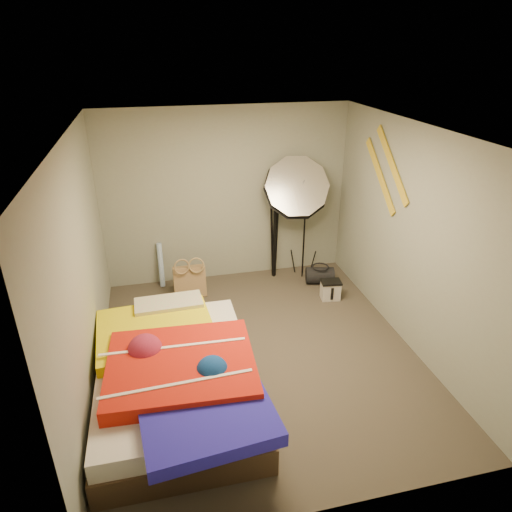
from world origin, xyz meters
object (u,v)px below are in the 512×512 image
object	(u,v)px
tote_bag	(190,282)
camera_case	(330,291)
wrapping_roll	(161,265)
photo_umbrella	(296,189)
duffel_bag	(320,275)
camera_tripod	(275,228)
bed	(177,376)

from	to	relation	value
tote_bag	camera_case	xyz separation A→B (m)	(1.88, -0.53, -0.09)
wrapping_roll	photo_umbrella	bearing A→B (deg)	-6.22
duffel_bag	wrapping_roll	bearing A→B (deg)	-178.88
camera_case	camera_tripod	bearing A→B (deg)	132.09
tote_bag	camera_case	size ratio (longest dim) A/B	1.74
camera_case	duffel_bag	size ratio (longest dim) A/B	0.63
photo_umbrella	wrapping_roll	bearing A→B (deg)	173.78
camera_tripod	camera_case	bearing A→B (deg)	-55.25
camera_case	photo_umbrella	world-z (taller)	photo_umbrella
wrapping_roll	duffel_bag	xyz separation A→B (m)	(2.27, -0.48, -0.20)
wrapping_roll	photo_umbrella	size ratio (longest dim) A/B	0.33
duffel_bag	bed	xyz separation A→B (m)	(-2.23, -1.98, 0.19)
tote_bag	wrapping_roll	xyz separation A→B (m)	(-0.37, 0.41, 0.10)
duffel_bag	photo_umbrella	world-z (taller)	photo_umbrella
tote_bag	photo_umbrella	xyz separation A→B (m)	(1.57, 0.20, 1.17)
tote_bag	photo_umbrella	size ratio (longest dim) A/B	0.23
camera_tripod	duffel_bag	bearing A→B (deg)	-32.34
camera_case	bed	xyz separation A→B (m)	(-2.21, -1.52, 0.19)
tote_bag	duffel_bag	bearing A→B (deg)	-2.34
photo_umbrella	camera_tripod	distance (m)	0.67
duffel_bag	tote_bag	bearing A→B (deg)	-169.05
tote_bag	bed	bearing A→B (deg)	-99.32
camera_case	camera_tripod	distance (m)	1.21
tote_bag	wrapping_roll	distance (m)	0.56
wrapping_roll	duffel_bag	bearing A→B (deg)	-11.97
duffel_bag	photo_umbrella	bearing A→B (deg)	153.71
duffel_bag	camera_tripod	size ratio (longest dim) A/B	0.29
wrapping_roll	bed	world-z (taller)	wrapping_roll
camera_case	camera_tripod	world-z (taller)	camera_tripod
wrapping_roll	camera_case	bearing A→B (deg)	-22.68
camera_case	duffel_bag	xyz separation A→B (m)	(0.02, 0.46, -0.00)
tote_bag	bed	size ratio (longest dim) A/B	0.19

